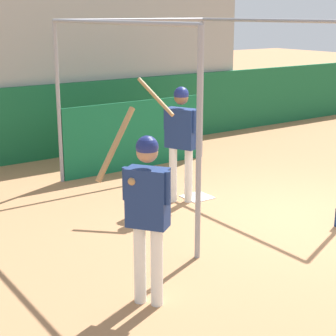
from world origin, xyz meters
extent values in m
plane|color=#A8754C|center=(0.00, 0.00, 0.00)|extent=(60.00, 60.00, 0.00)
cube|color=#196038|center=(0.00, 5.57, 0.78)|extent=(24.00, 0.12, 1.57)
cube|color=#9E9E99|center=(0.00, 7.63, 1.81)|extent=(7.05, 4.00, 3.62)
cube|color=navy|center=(-2.20, 6.03, 1.62)|extent=(0.45, 0.40, 0.10)
cube|color=navy|center=(-2.20, 6.21, 1.85)|extent=(0.45, 0.06, 0.40)
cube|color=navy|center=(-1.65, 6.03, 1.62)|extent=(0.45, 0.40, 0.10)
cube|color=navy|center=(-1.65, 6.21, 1.85)|extent=(0.45, 0.06, 0.40)
cube|color=navy|center=(-1.10, 6.03, 1.62)|extent=(0.45, 0.40, 0.10)
cube|color=navy|center=(-1.10, 6.21, 1.85)|extent=(0.45, 0.06, 0.40)
cube|color=navy|center=(-0.55, 6.03, 1.62)|extent=(0.45, 0.40, 0.10)
cube|color=navy|center=(-0.55, 6.21, 1.85)|extent=(0.45, 0.06, 0.40)
cube|color=navy|center=(0.00, 6.03, 1.62)|extent=(0.45, 0.40, 0.10)
cube|color=navy|center=(0.00, 6.21, 1.85)|extent=(0.45, 0.06, 0.40)
cube|color=navy|center=(0.55, 6.03, 1.62)|extent=(0.45, 0.40, 0.10)
cube|color=navy|center=(0.55, 6.21, 1.85)|extent=(0.45, 0.06, 0.40)
cube|color=navy|center=(1.10, 6.03, 1.62)|extent=(0.45, 0.40, 0.10)
cube|color=navy|center=(1.10, 6.21, 1.85)|extent=(0.45, 0.06, 0.40)
cube|color=navy|center=(1.65, 6.03, 1.62)|extent=(0.45, 0.40, 0.10)
cube|color=navy|center=(1.65, 6.21, 1.85)|extent=(0.45, 0.06, 0.40)
cube|color=navy|center=(2.20, 6.03, 1.62)|extent=(0.45, 0.40, 0.10)
cube|color=navy|center=(2.20, 6.21, 1.85)|extent=(0.45, 0.06, 0.40)
cube|color=navy|center=(2.75, 6.03, 1.62)|extent=(0.45, 0.40, 0.10)
cube|color=navy|center=(2.75, 6.21, 1.85)|extent=(0.45, 0.06, 0.40)
cube|color=navy|center=(-1.65, 6.83, 2.02)|extent=(0.45, 0.40, 0.10)
cube|color=navy|center=(-1.65, 7.01, 2.25)|extent=(0.45, 0.06, 0.40)
cube|color=navy|center=(-1.10, 6.83, 2.02)|extent=(0.45, 0.40, 0.10)
cube|color=navy|center=(-1.10, 7.01, 2.25)|extent=(0.45, 0.06, 0.40)
cube|color=navy|center=(-0.55, 6.83, 2.02)|extent=(0.45, 0.40, 0.10)
cube|color=navy|center=(-0.55, 7.01, 2.25)|extent=(0.45, 0.06, 0.40)
cube|color=navy|center=(0.00, 6.83, 2.02)|extent=(0.45, 0.40, 0.10)
cube|color=navy|center=(0.00, 7.01, 2.25)|extent=(0.45, 0.06, 0.40)
cube|color=navy|center=(0.55, 6.83, 2.02)|extent=(0.45, 0.40, 0.10)
cube|color=navy|center=(0.55, 7.01, 2.25)|extent=(0.45, 0.06, 0.40)
cube|color=navy|center=(1.10, 6.83, 2.02)|extent=(0.45, 0.40, 0.10)
cube|color=navy|center=(1.10, 7.01, 2.25)|extent=(0.45, 0.06, 0.40)
cube|color=navy|center=(1.65, 6.83, 2.02)|extent=(0.45, 0.40, 0.10)
cube|color=navy|center=(1.65, 7.01, 2.25)|extent=(0.45, 0.06, 0.40)
cube|color=navy|center=(2.20, 6.83, 2.02)|extent=(0.45, 0.40, 0.10)
cube|color=navy|center=(2.20, 7.01, 2.25)|extent=(0.45, 0.06, 0.40)
cube|color=navy|center=(2.75, 6.83, 2.02)|extent=(0.45, 0.40, 0.10)
cube|color=navy|center=(2.75, 7.01, 2.25)|extent=(0.45, 0.06, 0.40)
cube|color=navy|center=(-1.65, 7.63, 2.42)|extent=(0.45, 0.40, 0.10)
cube|color=navy|center=(-1.65, 7.81, 2.65)|extent=(0.45, 0.06, 0.40)
cube|color=navy|center=(-1.10, 7.63, 2.42)|extent=(0.45, 0.40, 0.10)
cube|color=navy|center=(-1.10, 7.81, 2.65)|extent=(0.45, 0.06, 0.40)
cube|color=navy|center=(-0.55, 7.63, 2.42)|extent=(0.45, 0.40, 0.10)
cube|color=navy|center=(-0.55, 7.81, 2.65)|extent=(0.45, 0.06, 0.40)
cube|color=navy|center=(0.00, 7.63, 2.42)|extent=(0.45, 0.40, 0.10)
cube|color=navy|center=(0.00, 7.81, 2.65)|extent=(0.45, 0.06, 0.40)
cube|color=navy|center=(0.55, 7.63, 2.42)|extent=(0.45, 0.40, 0.10)
cube|color=navy|center=(0.55, 7.81, 2.65)|extent=(0.45, 0.06, 0.40)
cube|color=navy|center=(1.10, 7.63, 2.42)|extent=(0.45, 0.40, 0.10)
cube|color=navy|center=(1.10, 7.81, 2.65)|extent=(0.45, 0.06, 0.40)
cube|color=navy|center=(1.65, 7.63, 2.42)|extent=(0.45, 0.40, 0.10)
cube|color=navy|center=(1.65, 7.81, 2.65)|extent=(0.45, 0.06, 0.40)
cube|color=navy|center=(2.20, 7.63, 2.42)|extent=(0.45, 0.40, 0.10)
cube|color=navy|center=(2.20, 7.81, 2.65)|extent=(0.45, 0.06, 0.40)
cube|color=navy|center=(2.75, 7.63, 2.42)|extent=(0.45, 0.40, 0.10)
cube|color=navy|center=(2.75, 7.81, 2.65)|extent=(0.45, 0.06, 0.40)
cube|color=navy|center=(-1.10, 8.43, 2.82)|extent=(0.45, 0.40, 0.10)
cube|color=navy|center=(-1.10, 8.61, 3.05)|extent=(0.45, 0.06, 0.40)
cube|color=navy|center=(-0.55, 8.43, 2.82)|extent=(0.45, 0.40, 0.10)
cube|color=navy|center=(-0.55, 8.61, 3.05)|extent=(0.45, 0.06, 0.40)
cube|color=navy|center=(0.00, 8.43, 2.82)|extent=(0.45, 0.40, 0.10)
cube|color=navy|center=(0.00, 8.61, 3.05)|extent=(0.45, 0.06, 0.40)
cube|color=navy|center=(0.55, 8.43, 2.82)|extent=(0.45, 0.40, 0.10)
cube|color=navy|center=(0.55, 8.61, 3.05)|extent=(0.45, 0.06, 0.40)
cube|color=navy|center=(1.10, 8.43, 2.82)|extent=(0.45, 0.40, 0.10)
cube|color=navy|center=(1.10, 8.61, 3.05)|extent=(0.45, 0.06, 0.40)
cube|color=navy|center=(1.65, 8.43, 2.82)|extent=(0.45, 0.40, 0.10)
cube|color=navy|center=(1.65, 8.61, 3.05)|extent=(0.45, 0.06, 0.40)
cube|color=navy|center=(2.20, 8.43, 2.82)|extent=(0.45, 0.40, 0.10)
cube|color=navy|center=(2.20, 8.61, 3.05)|extent=(0.45, 0.06, 0.40)
cube|color=navy|center=(2.75, 8.43, 2.82)|extent=(0.45, 0.40, 0.10)
cube|color=navy|center=(2.75, 8.61, 3.05)|extent=(0.45, 0.06, 0.40)
cube|color=navy|center=(-1.10, 9.23, 3.22)|extent=(0.45, 0.40, 0.10)
cube|color=navy|center=(-0.55, 9.23, 3.22)|extent=(0.45, 0.40, 0.10)
cube|color=navy|center=(0.00, 9.23, 3.22)|extent=(0.45, 0.40, 0.10)
cube|color=navy|center=(0.55, 9.23, 3.22)|extent=(0.45, 0.40, 0.10)
cube|color=navy|center=(1.10, 9.23, 3.22)|extent=(0.45, 0.40, 0.10)
cube|color=navy|center=(1.65, 9.23, 3.22)|extent=(0.45, 0.40, 0.10)
cube|color=navy|center=(2.20, 9.23, 3.22)|extent=(0.45, 0.40, 0.10)
cube|color=navy|center=(2.75, 9.23, 3.22)|extent=(0.45, 0.40, 0.10)
cylinder|color=gray|center=(-2.16, -0.23, 1.44)|extent=(0.07, 0.07, 2.88)
cylinder|color=gray|center=(-2.16, 3.83, 1.44)|extent=(0.07, 0.07, 2.88)
cylinder|color=gray|center=(1.09, 3.83, 1.44)|extent=(0.07, 0.07, 2.88)
cylinder|color=gray|center=(-2.16, 1.80, 2.88)|extent=(0.06, 4.06, 0.06)
cylinder|color=gray|center=(1.09, 1.80, 2.88)|extent=(0.06, 4.06, 0.06)
cylinder|color=gray|center=(-0.54, 3.83, 2.88)|extent=(3.25, 0.06, 0.06)
cube|color=#14663D|center=(-0.54, 3.81, 0.68)|extent=(3.18, 0.03, 1.35)
cube|color=white|center=(-0.69, 1.67, 0.01)|extent=(0.44, 0.44, 0.02)
cylinder|color=white|center=(-0.94, 1.59, 0.45)|extent=(0.17, 0.17, 0.91)
cylinder|color=white|center=(-1.14, 1.74, 0.45)|extent=(0.17, 0.17, 0.91)
cube|color=navy|center=(-1.04, 1.67, 1.23)|extent=(0.40, 0.54, 0.64)
sphere|color=brown|center=(-1.04, 1.67, 1.72)|extent=(0.23, 0.23, 0.23)
sphere|color=navy|center=(-1.04, 1.67, 1.78)|extent=(0.24, 0.24, 0.24)
cylinder|color=navy|center=(-0.97, 1.41, 1.37)|extent=(0.09, 0.09, 0.35)
cylinder|color=navy|center=(-1.18, 1.89, 1.37)|extent=(0.09, 0.09, 0.35)
cylinder|color=#AD7F4C|center=(-1.43, 1.81, 1.75)|extent=(0.23, 0.74, 0.55)
sphere|color=#AD7F4C|center=(-1.08, 1.89, 1.50)|extent=(0.08, 0.08, 0.08)
cylinder|color=white|center=(-3.25, -0.93, 0.44)|extent=(0.18, 0.18, 0.88)
cylinder|color=white|center=(-3.36, -0.77, 0.44)|extent=(0.18, 0.18, 0.88)
cube|color=navy|center=(-3.30, -0.85, 1.19)|extent=(0.43, 0.47, 0.62)
sphere|color=#A37556|center=(-3.30, -0.85, 1.68)|extent=(0.22, 0.22, 0.22)
sphere|color=navy|center=(-3.30, -0.85, 1.72)|extent=(0.23, 0.23, 0.23)
cylinder|color=navy|center=(-3.21, -1.06, 1.33)|extent=(0.10, 0.10, 0.34)
cylinder|color=navy|center=(-3.47, -0.69, 1.33)|extent=(0.10, 0.10, 0.34)
cylinder|color=#AD7F4C|center=(-3.51, -0.57, 1.73)|extent=(0.53, 0.16, 0.72)
sphere|color=#AD7F4C|center=(-3.46, -0.81, 1.38)|extent=(0.08, 0.08, 0.08)
camera|label=1|loc=(-6.24, -5.42, 3.02)|focal=60.00mm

